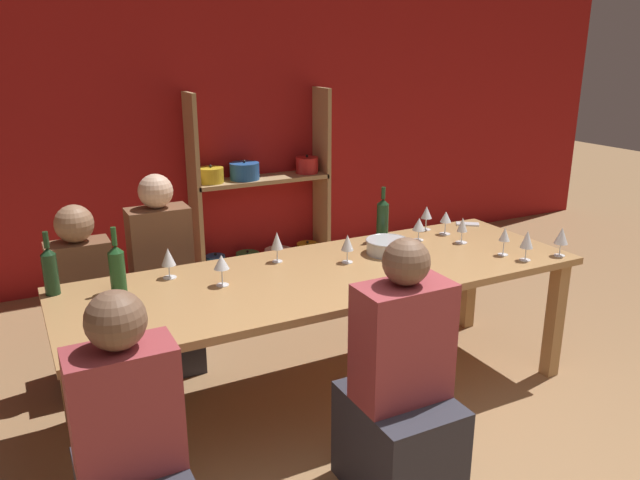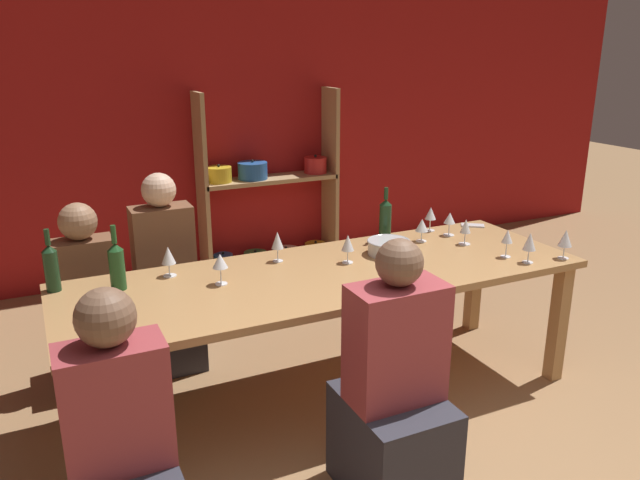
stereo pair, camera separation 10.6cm
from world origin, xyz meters
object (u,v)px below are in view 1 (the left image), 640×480
(mixing_bowl, at_px, (387,246))
(wine_bottle_dark, at_px, (383,219))
(wine_glass_white_c, at_px, (446,218))
(wine_glass_red_b, at_px, (168,258))
(wine_glass_white_e, at_px, (462,226))
(person_near_b, at_px, (400,405))
(wine_glass_empty_b, at_px, (419,225))
(person_near_a, at_px, (132,474))
(wine_bottle_amber, at_px, (117,267))
(wine_bottle_green, at_px, (50,270))
(wine_glass_red_a, at_px, (426,213))
(wine_glass_empty_a, at_px, (527,240))
(shelf_unit, at_px, (261,205))
(cell_phone, at_px, (468,224))
(person_far_b, at_px, (164,297))
(wine_glass_empty_c, at_px, (221,263))
(wine_glass_white_b, at_px, (347,244))
(wine_glass_red_c, at_px, (277,242))
(dining_table, at_px, (329,285))
(wine_glass_white_a, at_px, (505,236))
(wine_glass_white_d, at_px, (562,237))
(person_far_a, at_px, (86,319))

(mixing_bowl, distance_m, wine_bottle_dark, 0.27)
(wine_glass_white_c, bearing_deg, wine_glass_red_b, 178.85)
(wine_glass_white_e, distance_m, person_near_b, 1.45)
(wine_glass_empty_b, height_order, person_near_a, person_near_a)
(wine_bottle_amber, xyz_separation_m, wine_glass_white_c, (2.03, 0.04, -0.02))
(wine_glass_white_c, bearing_deg, wine_bottle_green, 178.06)
(person_near_a, distance_m, person_near_b, 1.12)
(wine_glass_red_a, relative_size, wine_glass_empty_a, 0.91)
(wine_glass_empty_a, bearing_deg, wine_bottle_green, 164.03)
(wine_bottle_dark, bearing_deg, shelf_unit, 91.76)
(wine_glass_empty_a, relative_size, cell_phone, 1.08)
(wine_glass_white_e, bearing_deg, wine_glass_white_c, 82.63)
(person_far_b, bearing_deg, wine_glass_empty_c, 100.84)
(wine_glass_white_b, bearing_deg, wine_glass_red_c, 150.98)
(shelf_unit, bearing_deg, person_near_b, -101.00)
(dining_table, xyz_separation_m, wine_glass_red_b, (-0.78, 0.30, 0.19))
(person_near_a, height_order, person_near_b, person_near_b)
(wine_glass_empty_a, bearing_deg, person_near_a, -170.23)
(wine_glass_white_c, bearing_deg, wine_glass_white_a, -85.34)
(mixing_bowl, height_order, wine_glass_white_d, wine_glass_white_d)
(mixing_bowl, height_order, person_near_b, person_near_b)
(mixing_bowl, height_order, wine_bottle_green, wine_bottle_green)
(wine_glass_white_b, xyz_separation_m, person_far_b, (-0.87, 0.72, -0.42))
(cell_phone, bearing_deg, wine_glass_red_b, -178.12)
(wine_glass_white_c, bearing_deg, dining_table, -164.96)
(wine_glass_red_c, bearing_deg, person_far_b, 135.02)
(wine_bottle_green, height_order, cell_phone, wine_bottle_green)
(wine_glass_red_a, distance_m, wine_glass_empty_a, 0.76)
(wine_bottle_amber, height_order, wine_glass_empty_a, wine_bottle_amber)
(person_far_a, bearing_deg, wine_bottle_amber, 102.19)
(dining_table, xyz_separation_m, wine_glass_white_b, (0.16, 0.08, 0.19))
(mixing_bowl, height_order, cell_phone, mixing_bowl)
(wine_glass_red_b, xyz_separation_m, cell_phone, (2.04, 0.07, -0.10))
(wine_glass_white_a, xyz_separation_m, wine_glass_red_a, (-0.09, 0.62, -0.01))
(wine_bottle_amber, height_order, wine_glass_white_a, wine_bottle_amber)
(wine_glass_empty_b, distance_m, wine_glass_white_c, 0.23)
(dining_table, relative_size, wine_glass_red_b, 17.22)
(wine_bottle_amber, distance_m, wine_glass_red_a, 1.99)
(shelf_unit, height_order, wine_glass_white_d, shelf_unit)
(person_far_b, bearing_deg, wine_glass_white_a, 149.53)
(dining_table, xyz_separation_m, wine_glass_white_d, (1.30, -0.38, 0.19))
(wine_bottle_dark, height_order, wine_glass_white_d, wine_bottle_dark)
(wine_glass_empty_c, height_order, person_near_a, person_near_a)
(wine_bottle_amber, relative_size, wine_glass_white_c, 2.19)
(wine_glass_empty_a, relative_size, person_near_b, 0.15)
(shelf_unit, xyz_separation_m, wine_glass_white_e, (0.46, -2.13, 0.30))
(wine_glass_white_a, bearing_deg, wine_glass_empty_b, 120.59)
(wine_glass_red_a, height_order, wine_glass_empty_a, wine_glass_empty_a)
(mixing_bowl, relative_size, cell_phone, 1.55)
(wine_glass_white_e, bearing_deg, wine_glass_empty_b, 141.48)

